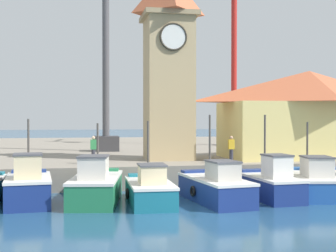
{
  "coord_description": "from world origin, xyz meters",
  "views": [
    {
      "loc": [
        -4.7,
        -18.54,
        3.95
      ],
      "look_at": [
        0.47,
        8.71,
        3.5
      ],
      "focal_mm": 50.0,
      "sensor_mm": 36.0,
      "label": 1
    }
  ],
  "objects_px": {
    "fishing_boat_mid_left": "(96,186)",
    "port_crane_far": "(107,63)",
    "fishing_boat_left_inner": "(28,187)",
    "warehouse_right": "(309,113)",
    "dock_worker_near_tower": "(93,149)",
    "port_crane_near": "(233,67)",
    "dock_worker_along_quay": "(231,149)",
    "fishing_boat_mid_right": "(215,187)",
    "clock_tower": "(169,58)",
    "fishing_boat_center": "(150,190)",
    "fishing_boat_right_inner": "(270,184)",
    "fishing_boat_right_outer": "(311,182)"
  },
  "relations": [
    {
      "from": "fishing_boat_center",
      "to": "port_crane_near",
      "type": "relative_size",
      "value": 0.23
    },
    {
      "from": "fishing_boat_mid_left",
      "to": "dock_worker_near_tower",
      "type": "xyz_separation_m",
      "value": [
        0.04,
        5.14,
        1.38
      ]
    },
    {
      "from": "fishing_boat_right_inner",
      "to": "fishing_boat_right_outer",
      "type": "relative_size",
      "value": 0.8
    },
    {
      "from": "port_crane_near",
      "to": "port_crane_far",
      "type": "distance_m",
      "value": 14.12
    },
    {
      "from": "fishing_boat_mid_left",
      "to": "fishing_boat_left_inner",
      "type": "bearing_deg",
      "value": 179.19
    },
    {
      "from": "fishing_boat_mid_left",
      "to": "port_crane_far",
      "type": "distance_m",
      "value": 18.0
    },
    {
      "from": "fishing_boat_mid_right",
      "to": "warehouse_right",
      "type": "xyz_separation_m",
      "value": [
        8.97,
        8.08,
        3.59
      ]
    },
    {
      "from": "fishing_boat_left_inner",
      "to": "dock_worker_near_tower",
      "type": "relative_size",
      "value": 2.64
    },
    {
      "from": "clock_tower",
      "to": "port_crane_far",
      "type": "relative_size",
      "value": 0.72
    },
    {
      "from": "fishing_boat_mid_right",
      "to": "dock_worker_along_quay",
      "type": "distance_m",
      "value": 5.53
    },
    {
      "from": "fishing_boat_mid_right",
      "to": "port_crane_near",
      "type": "bearing_deg",
      "value": 69.36
    },
    {
      "from": "warehouse_right",
      "to": "dock_worker_near_tower",
      "type": "distance_m",
      "value": 14.76
    },
    {
      "from": "fishing_boat_right_inner",
      "to": "fishing_boat_mid_right",
      "type": "bearing_deg",
      "value": -174.04
    },
    {
      "from": "fishing_boat_center",
      "to": "fishing_boat_mid_right",
      "type": "relative_size",
      "value": 0.87
    },
    {
      "from": "fishing_boat_center",
      "to": "fishing_boat_mid_left",
      "type": "bearing_deg",
      "value": 160.49
    },
    {
      "from": "fishing_boat_center",
      "to": "fishing_boat_right_inner",
      "type": "xyz_separation_m",
      "value": [
        5.98,
        0.19,
        0.09
      ]
    },
    {
      "from": "fishing_boat_right_outer",
      "to": "warehouse_right",
      "type": "distance_m",
      "value": 8.85
    },
    {
      "from": "dock_worker_along_quay",
      "to": "fishing_boat_mid_left",
      "type": "bearing_deg",
      "value": -154.28
    },
    {
      "from": "fishing_boat_mid_left",
      "to": "dock_worker_along_quay",
      "type": "bearing_deg",
      "value": 25.72
    },
    {
      "from": "fishing_boat_mid_right",
      "to": "port_crane_far",
      "type": "bearing_deg",
      "value": 103.42
    },
    {
      "from": "fishing_boat_mid_left",
      "to": "fishing_boat_right_outer",
      "type": "relative_size",
      "value": 0.98
    },
    {
      "from": "port_crane_near",
      "to": "port_crane_far",
      "type": "relative_size",
      "value": 1.04
    },
    {
      "from": "clock_tower",
      "to": "fishing_boat_mid_right",
      "type": "bearing_deg",
      "value": -85.57
    },
    {
      "from": "dock_worker_along_quay",
      "to": "fishing_boat_center",
      "type": "bearing_deg",
      "value": -139.59
    },
    {
      "from": "fishing_boat_right_inner",
      "to": "port_crane_far",
      "type": "relative_size",
      "value": 0.23
    },
    {
      "from": "fishing_boat_mid_left",
      "to": "port_crane_far",
      "type": "relative_size",
      "value": 0.28
    },
    {
      "from": "fishing_boat_center",
      "to": "clock_tower",
      "type": "bearing_deg",
      "value": 73.37
    },
    {
      "from": "fishing_boat_mid_left",
      "to": "dock_worker_along_quay",
      "type": "distance_m",
      "value": 8.89
    },
    {
      "from": "clock_tower",
      "to": "fishing_boat_left_inner",
      "type": "bearing_deg",
      "value": -137.24
    },
    {
      "from": "fishing_boat_left_inner",
      "to": "fishing_boat_mid_right",
      "type": "relative_size",
      "value": 0.8
    },
    {
      "from": "fishing_boat_left_inner",
      "to": "port_crane_far",
      "type": "bearing_deg",
      "value": 74.41
    },
    {
      "from": "fishing_boat_center",
      "to": "dock_worker_along_quay",
      "type": "distance_m",
      "value": 7.36
    },
    {
      "from": "dock_worker_along_quay",
      "to": "clock_tower",
      "type": "bearing_deg",
      "value": 130.09
    },
    {
      "from": "fishing_boat_right_inner",
      "to": "dock_worker_near_tower",
      "type": "xyz_separation_m",
      "value": [
        -8.37,
        5.81,
        1.41
      ]
    },
    {
      "from": "fishing_boat_center",
      "to": "fishing_boat_right_inner",
      "type": "distance_m",
      "value": 5.99
    },
    {
      "from": "fishing_boat_right_outer",
      "to": "clock_tower",
      "type": "xyz_separation_m",
      "value": [
        -5.99,
        7.51,
        7.13
      ]
    },
    {
      "from": "fishing_boat_right_outer",
      "to": "fishing_boat_left_inner",
      "type": "bearing_deg",
      "value": 179.36
    },
    {
      "from": "fishing_boat_mid_left",
      "to": "fishing_boat_center",
      "type": "distance_m",
      "value": 2.58
    },
    {
      "from": "fishing_boat_right_inner",
      "to": "dock_worker_near_tower",
      "type": "distance_m",
      "value": 10.28
    },
    {
      "from": "dock_worker_along_quay",
      "to": "port_crane_near",
      "type": "bearing_deg",
      "value": 70.94
    },
    {
      "from": "fishing_boat_center",
      "to": "warehouse_right",
      "type": "xyz_separation_m",
      "value": [
        12.08,
        7.97,
        3.65
      ]
    },
    {
      "from": "fishing_boat_mid_left",
      "to": "port_crane_far",
      "type": "height_order",
      "value": "port_crane_far"
    },
    {
      "from": "fishing_boat_right_outer",
      "to": "dock_worker_near_tower",
      "type": "relative_size",
      "value": 3.43
    },
    {
      "from": "fishing_boat_left_inner",
      "to": "port_crane_far",
      "type": "relative_size",
      "value": 0.22
    },
    {
      "from": "fishing_boat_left_inner",
      "to": "clock_tower",
      "type": "xyz_separation_m",
      "value": [
        7.95,
        7.35,
        7.02
      ]
    },
    {
      "from": "port_crane_near",
      "to": "dock_worker_along_quay",
      "type": "xyz_separation_m",
      "value": [
        -6.33,
        -18.32,
        -6.89
      ]
    },
    {
      "from": "fishing_boat_mid_left",
      "to": "warehouse_right",
      "type": "distance_m",
      "value": 16.54
    },
    {
      "from": "fishing_boat_left_inner",
      "to": "warehouse_right",
      "type": "height_order",
      "value": "warehouse_right"
    },
    {
      "from": "fishing_boat_mid_left",
      "to": "fishing_boat_right_outer",
      "type": "height_order",
      "value": "fishing_boat_right_outer"
    },
    {
      "from": "fishing_boat_mid_right",
      "to": "fishing_boat_right_outer",
      "type": "relative_size",
      "value": 0.96
    }
  ]
}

